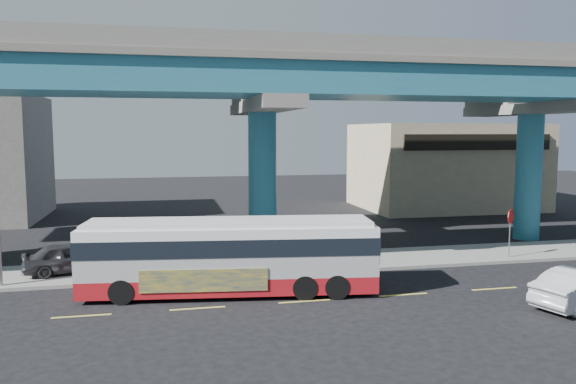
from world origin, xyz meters
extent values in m
plane|color=black|center=(0.00, 0.00, 0.00)|extent=(120.00, 120.00, 0.00)
cube|color=gray|center=(0.00, 5.50, 0.07)|extent=(70.00, 4.00, 0.15)
cube|color=#D8C64C|center=(-8.00, -0.30, 0.01)|extent=(2.00, 0.12, 0.01)
cube|color=#D8C64C|center=(-4.00, -0.30, 0.01)|extent=(2.00, 0.12, 0.01)
cube|color=#D8C64C|center=(0.00, -0.30, 0.01)|extent=(2.00, 0.12, 0.01)
cube|color=#D8C64C|center=(4.00, -0.30, 0.01)|extent=(2.00, 0.12, 0.01)
cube|color=#D8C64C|center=(8.00, -0.30, 0.01)|extent=(2.00, 0.12, 0.01)
cylinder|color=#20637C|center=(0.00, 9.00, 3.70)|extent=(1.50, 1.50, 7.40)
cube|color=gray|center=(0.00, 9.00, 7.70)|extent=(2.00, 12.00, 0.60)
cube|color=gray|center=(0.00, 12.50, 8.60)|extent=(1.80, 5.00, 1.20)
cylinder|color=#20637C|center=(16.00, 9.00, 3.70)|extent=(1.50, 1.50, 7.40)
cube|color=gray|center=(16.00, 9.00, 7.70)|extent=(2.00, 12.00, 0.60)
cube|color=gray|center=(16.00, 12.50, 8.60)|extent=(1.80, 5.00, 1.20)
cube|color=#20637C|center=(0.00, 5.50, 8.70)|extent=(52.00, 5.00, 1.40)
cube|color=gray|center=(0.00, 5.50, 9.55)|extent=(52.00, 5.40, 0.30)
cube|color=gray|center=(0.00, 3.00, 10.10)|extent=(52.00, 0.25, 0.80)
cube|color=gray|center=(0.00, 8.00, 10.10)|extent=(52.00, 0.25, 0.80)
cube|color=#20637C|center=(0.00, 12.50, 9.90)|extent=(52.00, 5.00, 1.40)
cube|color=gray|center=(0.00, 12.50, 10.75)|extent=(52.00, 5.40, 0.30)
cube|color=gray|center=(0.00, 10.00, 11.30)|extent=(52.00, 0.25, 0.80)
cube|color=gray|center=(0.00, 15.00, 11.30)|extent=(52.00, 0.25, 0.80)
cube|color=#C1AD8A|center=(18.00, 23.00, 3.50)|extent=(14.00, 10.00, 7.00)
cube|color=black|center=(18.00, 17.90, 5.60)|extent=(12.00, 0.25, 1.20)
cube|color=maroon|center=(-2.63, 1.35, 0.52)|extent=(11.63, 3.90, 0.67)
cube|color=#B8B8BD|center=(-2.63, 1.35, 1.57)|extent=(11.63, 3.90, 1.43)
cube|color=black|center=(-2.63, 1.35, 2.04)|extent=(11.70, 3.96, 0.67)
cube|color=silver|center=(-2.63, 1.35, 2.57)|extent=(11.63, 3.90, 0.38)
cube|color=silver|center=(-2.63, 1.35, 2.85)|extent=(11.20, 3.60, 0.19)
cube|color=black|center=(3.05, 0.60, 1.90)|extent=(0.35, 2.16, 1.14)
cube|color=black|center=(-8.30, 2.10, 1.90)|extent=(0.35, 2.16, 1.14)
cube|color=navy|center=(-3.73, 0.25, 0.87)|extent=(4.72, 0.67, 0.86)
cylinder|color=black|center=(-6.73, 0.79, 0.48)|extent=(0.98, 0.41, 0.95)
cylinder|color=black|center=(-6.44, 2.96, 0.48)|extent=(0.98, 0.41, 0.95)
cylinder|color=black|center=(0.06, -0.11, 0.48)|extent=(0.98, 0.41, 0.95)
cylinder|color=black|center=(0.35, 2.06, 0.48)|extent=(0.98, 0.41, 0.95)
cylinder|color=black|center=(1.29, -0.27, 0.48)|extent=(0.98, 0.41, 0.95)
cylinder|color=black|center=(1.57, 1.90, 0.48)|extent=(0.98, 0.41, 0.95)
imported|color=#313237|center=(-9.24, 5.59, 0.83)|extent=(3.27, 4.65, 1.36)
cylinder|color=gray|center=(11.65, 4.20, 1.20)|extent=(0.06, 0.06, 2.10)
cylinder|color=#B20A0A|center=(11.65, 4.17, 2.20)|extent=(0.61, 0.44, 0.73)
camera|label=1|loc=(-5.02, -20.32, 6.39)|focal=35.00mm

